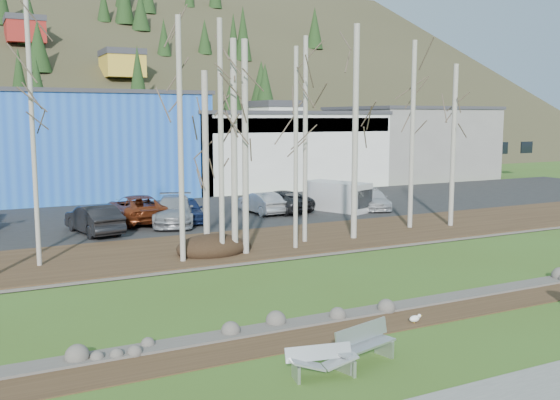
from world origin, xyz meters
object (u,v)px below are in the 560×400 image
seagull (415,318)px  car_4 (187,210)px  car_2 (137,209)px  bench_damaged (322,362)px  car_3 (174,210)px  car_5 (261,203)px  van_white (340,196)px  bench_intact (363,345)px  car_6 (279,201)px  car_7 (373,199)px  car_1 (94,219)px

seagull → car_4: car_4 is taller
car_2 → car_4: car_2 is taller
bench_damaged → car_2: bearing=98.1°
seagull → car_3: 19.95m
bench_damaged → seagull: bearing=36.0°
car_5 → van_white: 5.27m
bench_intact → car_2: 23.36m
bench_intact → car_5: (7.88, 23.04, 0.34)m
bench_damaged → car_4: size_ratio=0.42×
seagull → car_5: (4.73, 21.22, 0.66)m
seagull → van_white: 22.25m
bench_intact → seagull: size_ratio=4.86×
seagull → car_4: size_ratio=0.10×
car_6 → car_7: bearing=150.2°
bench_damaged → car_6: car_6 is taller
car_1 → car_5: size_ratio=1.14×
car_3 → car_7: (13.76, -0.20, -0.17)m
van_white → bench_intact: bearing=-143.4°
bench_intact → van_white: (12.98, 21.76, 0.60)m
car_6 → car_1: bearing=-2.5°
car_2 → car_4: 2.92m
car_3 → van_white: van_white is taller
seagull → car_6: bearing=96.4°
car_1 → car_7: car_1 is taller
car_2 → car_6: bearing=178.8°
car_5 → car_6: car_6 is taller
car_2 → car_4: (2.64, -1.24, -0.09)m
car_2 → bench_intact: bearing=89.6°
seagull → car_6: 22.28m
bench_damaged → car_4: car_4 is taller
bench_damaged → van_white: (14.37, 22.02, 0.71)m
seagull → car_5: 21.75m
car_1 → car_4: size_ratio=1.13×
car_4 → van_white: 10.41m
car_7 → car_4: bearing=-161.2°
car_1 → car_5: bearing=-178.2°
bench_intact → van_white: size_ratio=0.43×
car_5 → seagull: bearing=74.5°
car_4 → car_7: (12.87, -0.61, -0.09)m
bench_damaged → car_1: 21.08m
car_4 → car_2: bearing=164.1°
van_white → car_1: bearing=161.1°
car_2 → car_3: (1.74, -1.65, -0.01)m
car_2 → car_5: 7.95m
car_5 → car_6: (1.34, 0.21, 0.01)m
van_white → bench_damaged: bearing=-145.7°
car_1 → car_6: size_ratio=0.95×
bench_intact → car_7: car_7 is taller
bench_damaged → car_7: size_ratio=0.40×
bench_intact → car_3: size_ratio=0.36×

